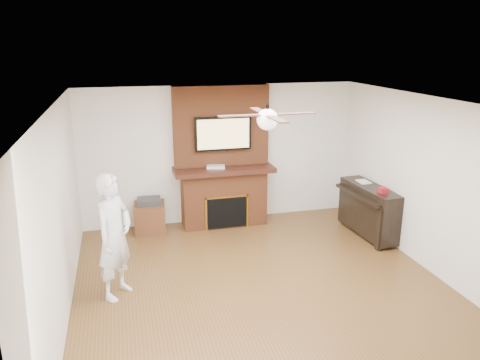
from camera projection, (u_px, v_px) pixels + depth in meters
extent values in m
cube|color=#513418|center=(264.00, 296.00, 6.34)|extent=(5.36, 5.86, 0.18)
cube|color=white|center=(268.00, 97.00, 5.57)|extent=(5.36, 5.86, 0.18)
cube|color=silver|center=(219.00, 153.00, 8.59)|extent=(5.36, 0.18, 2.50)
cube|color=silver|center=(387.00, 332.00, 3.32)|extent=(5.36, 0.18, 2.50)
cube|color=silver|center=(50.00, 222.00, 5.33)|extent=(0.18, 5.86, 2.50)
cube|color=silver|center=(441.00, 188.00, 6.58)|extent=(0.18, 5.86, 2.50)
cube|color=brown|center=(224.00, 198.00, 8.49)|extent=(1.50, 0.50, 1.00)
cube|color=black|center=(224.00, 169.00, 8.31)|extent=(1.78, 0.64, 0.08)
cube|color=brown|center=(221.00, 126.00, 8.26)|extent=(1.70, 0.20, 1.42)
cube|color=black|center=(227.00, 212.00, 8.31)|extent=(0.70, 0.06, 0.55)
cube|color=#BF8C2D|center=(227.00, 197.00, 8.22)|extent=(0.78, 0.02, 0.03)
cube|color=#BF8C2D|center=(206.00, 214.00, 8.21)|extent=(0.03, 0.02, 0.61)
cube|color=#BF8C2D|center=(247.00, 211.00, 8.39)|extent=(0.03, 0.02, 0.61)
cube|color=black|center=(223.00, 134.00, 8.16)|extent=(1.00, 0.07, 0.60)
cube|color=#E0BD76|center=(223.00, 134.00, 8.12)|extent=(0.92, 0.01, 0.52)
cylinder|color=black|center=(268.00, 110.00, 5.62)|extent=(0.04, 0.04, 0.14)
sphere|color=white|center=(267.00, 120.00, 5.65)|extent=(0.26, 0.26, 0.26)
cube|color=black|center=(293.00, 114.00, 5.71)|extent=(0.55, 0.11, 0.01)
cube|color=black|center=(260.00, 111.00, 5.94)|extent=(0.11, 0.55, 0.01)
cube|color=black|center=(241.00, 116.00, 5.55)|extent=(0.55, 0.11, 0.01)
cube|color=black|center=(276.00, 119.00, 5.33)|extent=(0.11, 0.55, 0.01)
imported|color=silver|center=(114.00, 236.00, 5.98)|extent=(0.69, 0.74, 1.67)
cube|color=#512917|center=(150.00, 217.00, 8.22)|extent=(0.56, 0.56, 0.50)
cube|color=#2B2B2D|center=(149.00, 201.00, 8.13)|extent=(0.43, 0.35, 0.10)
cube|color=black|center=(369.00, 210.00, 7.98)|extent=(0.48, 1.37, 0.83)
cube|color=black|center=(380.00, 229.00, 7.42)|extent=(0.06, 0.10, 0.73)
cube|color=black|center=(345.00, 205.00, 8.54)|extent=(0.06, 0.10, 0.73)
cube|color=black|center=(358.00, 195.00, 7.85)|extent=(0.23, 1.25, 0.05)
cube|color=silver|center=(364.00, 182.00, 8.10)|extent=(0.19, 0.26, 0.01)
cube|color=maroon|center=(383.00, 190.00, 7.52)|extent=(0.12, 0.12, 0.09)
cube|color=silver|center=(216.00, 167.00, 8.23)|extent=(0.35, 0.24, 0.05)
cylinder|color=orange|center=(215.00, 223.00, 8.46)|extent=(0.06, 0.06, 0.12)
cylinder|color=#4B762F|center=(221.00, 225.00, 8.44)|extent=(0.07, 0.07, 0.09)
cylinder|color=#F9E4C6|center=(236.00, 223.00, 8.49)|extent=(0.08, 0.08, 0.10)
cylinder|color=#2E6A8C|center=(231.00, 224.00, 8.51)|extent=(0.05, 0.05, 0.08)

